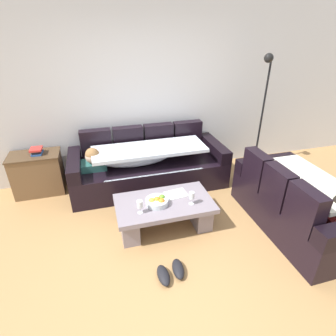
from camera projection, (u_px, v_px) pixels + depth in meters
ground_plane at (185, 253)px, 3.09m from camera, size 14.00×14.00×0.00m
back_wall at (144, 94)px, 4.28m from camera, size 9.00×0.10×2.70m
couch_along_wall at (146, 166)px, 4.29m from camera, size 2.39×0.92×0.88m
couch_near_window at (298, 204)px, 3.37m from camera, size 0.92×1.71×0.88m
coffee_table at (164, 211)px, 3.40m from camera, size 1.20×0.68×0.38m
fruit_bowl at (157, 201)px, 3.27m from camera, size 0.28×0.28×0.10m
wine_glass_near_left at (140, 205)px, 3.08m from camera, size 0.07×0.07×0.17m
wine_glass_near_right at (192, 196)px, 3.24m from camera, size 0.07×0.07×0.17m
open_magazine at (176, 194)px, 3.48m from camera, size 0.30×0.24×0.01m
side_cabinet at (38, 173)px, 4.09m from camera, size 0.72×0.44×0.64m
book_stack_on_cabinet at (37, 151)px, 3.94m from camera, size 0.17×0.21×0.09m
floor_lamp at (262, 107)px, 4.44m from camera, size 0.33×0.31×1.95m
pair_of_shoes at (171, 272)px, 2.80m from camera, size 0.31×0.32×0.09m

